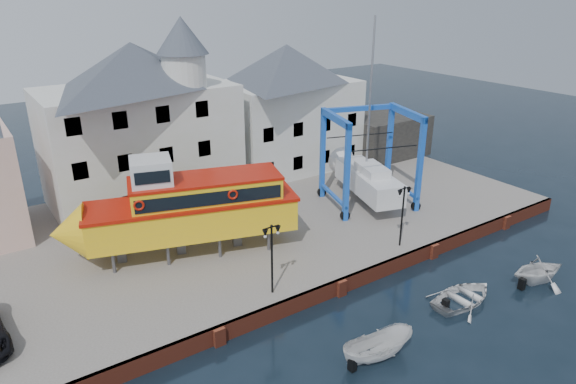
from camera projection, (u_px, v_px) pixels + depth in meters
ground at (341, 295)px, 30.29m from camera, size 140.00×140.00×0.00m
hardstanding at (247, 222)px, 38.54m from camera, size 44.00×22.00×1.00m
quay_wall at (340, 287)px, 30.18m from camera, size 44.00×0.47×1.00m
building_white_main at (141, 121)px, 39.12m from camera, size 14.00×8.30×14.00m
building_white_right at (287, 107)px, 47.09m from camera, size 12.00×8.00×11.20m
shed_dark at (379, 134)px, 52.11m from camera, size 8.00×7.00×4.00m
lamp_post_left at (272, 242)px, 27.56m from camera, size 1.12×0.32×4.20m
lamp_post_right at (404, 201)px, 32.78m from camera, size 1.12×0.32×4.20m
tour_boat at (178, 209)px, 31.87m from camera, size 15.31×7.67×6.50m
travel_lift at (364, 172)px, 40.42m from camera, size 7.76×9.60×14.07m
motorboat_a at (377, 358)px, 25.14m from camera, size 4.08×2.07×1.51m
motorboat_b at (463, 302)px, 29.62m from camera, size 4.45×3.22×0.91m
motorboat_c at (536, 282)px, 31.65m from camera, size 4.33×3.98×1.92m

